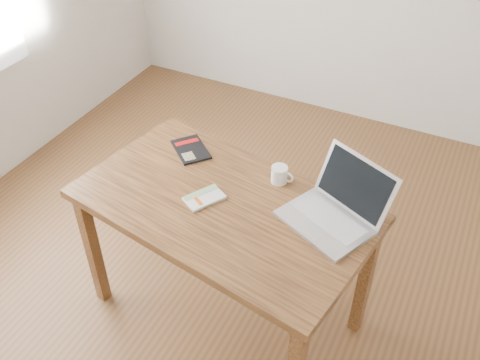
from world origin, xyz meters
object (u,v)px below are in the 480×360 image
at_px(desk, 224,218).
at_px(coffee_mug, 280,174).
at_px(black_guidebook, 191,149).
at_px(white_guidebook, 204,198).
at_px(laptop, 335,209).

distance_m(desk, coffee_mug, 0.31).
relative_size(desk, black_guidebook, 5.50).
relative_size(white_guidebook, black_guidebook, 0.78).
bearing_deg(desk, black_guidebook, 149.92).
xyz_separation_m(black_guidebook, coffee_mug, (0.48, -0.03, 0.04)).
height_order(laptop, coffee_mug, laptop).
relative_size(black_guidebook, laptop, 0.54).
bearing_deg(black_guidebook, laptop, -60.69).
distance_m(black_guidebook, coffee_mug, 0.48).
bearing_deg(laptop, desk, -140.49).
bearing_deg(laptop, white_guidebook, -141.14).
distance_m(white_guidebook, coffee_mug, 0.35).
bearing_deg(coffee_mug, black_guidebook, 179.59).
xyz_separation_m(laptop, coffee_mug, (-0.30, 0.12, -0.01)).
distance_m(desk, white_guidebook, 0.13).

